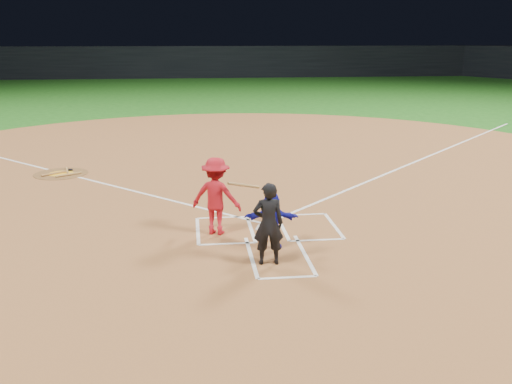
{
  "coord_description": "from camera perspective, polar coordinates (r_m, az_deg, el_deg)",
  "views": [
    {
      "loc": [
        -1.7,
        -12.35,
        4.33
      ],
      "look_at": [
        -0.3,
        -0.4,
        1.0
      ],
      "focal_mm": 40.0,
      "sensor_mm": 36.0,
      "label": 1
    }
  ],
  "objects": [
    {
      "name": "on_deck_bat_a",
      "position": [
        19.55,
        -18.36,
        2.04
      ],
      "size": [
        0.27,
        0.83,
        0.06
      ],
      "primitive_type": "cylinder",
      "rotation": [
        1.57,
        0.0,
        0.24
      ],
      "color": "#A3773C",
      "rests_on": "on_deck_circle"
    },
    {
      "name": "on_deck_circle",
      "position": [
        19.36,
        -18.93,
        1.75
      ],
      "size": [
        1.7,
        1.7,
        0.01
      ],
      "primitive_type": "cylinder",
      "color": "brown",
      "rests_on": "home_plate_dirt"
    },
    {
      "name": "stadium_wall_far",
      "position": [
        60.44,
        -5.2,
        12.82
      ],
      "size": [
        80.0,
        1.2,
        3.2
      ],
      "primitive_type": "cube",
      "color": "black",
      "rests_on": "ground"
    },
    {
      "name": "chalk_markings",
      "position": [
        18.24,
        -1.14,
        1.78
      ],
      "size": [
        28.35,
        17.32,
        0.01
      ],
      "color": "white",
      "rests_on": "home_plate_dirt"
    },
    {
      "name": "on_deck_logo",
      "position": [
        19.35,
        -18.93,
        1.77
      ],
      "size": [
        0.8,
        0.8,
        0.0
      ],
      "primitive_type": "cylinder",
      "color": "yellow",
      "rests_on": "on_deck_circle"
    },
    {
      "name": "ground",
      "position": [
        13.2,
        1.09,
        -3.69
      ],
      "size": [
        120.0,
        120.0,
        0.0
      ],
      "primitive_type": "plane",
      "color": "#195515",
      "rests_on": "ground"
    },
    {
      "name": "home_plate",
      "position": [
        13.19,
        1.09,
        -3.6
      ],
      "size": [
        0.6,
        0.6,
        0.02
      ],
      "primitive_type": "cylinder",
      "rotation": [
        0.0,
        0.0,
        3.14
      ],
      "color": "silver",
      "rests_on": "home_plate_dirt"
    },
    {
      "name": "catcher",
      "position": [
        11.81,
        1.56,
        -2.83
      ],
      "size": [
        1.17,
        0.49,
        1.22
      ],
      "primitive_type": "imported",
      "rotation": [
        0.0,
        0.0,
        3.02
      ],
      "color": "#1415A9",
      "rests_on": "home_plate_dirt"
    },
    {
      "name": "home_plate_dirt",
      "position": [
        18.93,
        -1.35,
        2.26
      ],
      "size": [
        28.0,
        28.0,
        0.01
      ],
      "primitive_type": "cylinder",
      "color": "brown",
      "rests_on": "ground"
    },
    {
      "name": "umpire",
      "position": [
        10.95,
        1.24,
        -3.2
      ],
      "size": [
        0.6,
        0.4,
        1.63
      ],
      "primitive_type": "imported",
      "rotation": [
        0.0,
        0.0,
        3.12
      ],
      "color": "black",
      "rests_on": "home_plate_dirt"
    },
    {
      "name": "batter_at_plate",
      "position": [
        12.64,
        -4.01,
        -0.41
      ],
      "size": [
        1.62,
        1.0,
        1.74
      ],
      "color": "#B3131F",
      "rests_on": "home_plate_dirt"
    },
    {
      "name": "on_deck_bat_b",
      "position": [
        19.3,
        -19.58,
        1.76
      ],
      "size": [
        0.68,
        0.59,
        0.06
      ],
      "primitive_type": "cylinder",
      "rotation": [
        1.57,
        0.0,
        -0.87
      ],
      "color": "olive",
      "rests_on": "on_deck_circle"
    },
    {
      "name": "on_deck_bat_c",
      "position": [
        19.0,
        -18.24,
        1.67
      ],
      "size": [
        0.73,
        0.52,
        0.06
      ],
      "primitive_type": "cylinder",
      "rotation": [
        1.57,
        0.0,
        2.16
      ],
      "color": "#A97C3E",
      "rests_on": "on_deck_circle"
    },
    {
      "name": "bat_weight_donut",
      "position": [
        19.69,
        -18.13,
        2.13
      ],
      "size": [
        0.19,
        0.19,
        0.05
      ],
      "primitive_type": "torus",
      "color": "black",
      "rests_on": "on_deck_circle"
    }
  ]
}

